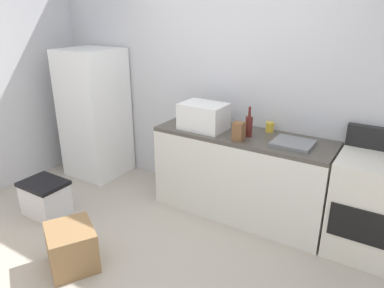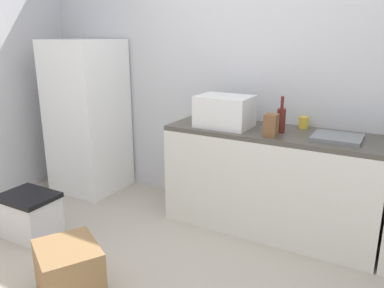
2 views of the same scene
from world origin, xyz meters
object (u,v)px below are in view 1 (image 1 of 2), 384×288
at_px(wine_bottle, 249,126).
at_px(coffee_mug, 270,127).
at_px(microwave, 204,116).
at_px(stove_oven, 368,205).
at_px(storage_bin, 46,198).
at_px(knife_block, 239,131).
at_px(cardboard_box_medium, 72,247).
at_px(refrigerator, 95,114).

bearing_deg(wine_bottle, coffee_mug, 62.26).
bearing_deg(coffee_mug, microwave, -156.16).
relative_size(stove_oven, storage_bin, 2.39).
distance_m(microwave, coffee_mug, 0.68).
height_order(wine_bottle, storage_bin, wine_bottle).
height_order(stove_oven, wine_bottle, wine_bottle).
distance_m(coffee_mug, knife_block, 0.43).
xyz_separation_m(microwave, coffee_mug, (0.62, 0.27, -0.09)).
xyz_separation_m(stove_oven, cardboard_box_medium, (-2.06, -1.55, -0.28)).
bearing_deg(stove_oven, refrigerator, -179.03).
bearing_deg(stove_oven, wine_bottle, -178.08).
distance_m(refrigerator, microwave, 1.64).
xyz_separation_m(refrigerator, cardboard_box_medium, (1.21, -1.49, -0.63)).
height_order(stove_oven, storage_bin, stove_oven).
distance_m(wine_bottle, storage_bin, 2.27).
bearing_deg(storage_bin, microwave, 38.96).
bearing_deg(stove_oven, storage_bin, -159.03).
relative_size(microwave, wine_bottle, 1.53).
bearing_deg(coffee_mug, knife_block, -111.77).
xyz_separation_m(stove_oven, storage_bin, (-2.96, -1.13, -0.27)).
height_order(coffee_mug, knife_block, knife_block).
distance_m(refrigerator, storage_bin, 1.28).
bearing_deg(stove_oven, microwave, -177.57).
bearing_deg(refrigerator, stove_oven, 0.97).
distance_m(wine_bottle, cardboard_box_medium, 1.95).
relative_size(wine_bottle, coffee_mug, 3.00).
bearing_deg(stove_oven, coffee_mug, 168.70).
xyz_separation_m(refrigerator, coffee_mug, (2.25, 0.26, 0.14)).
bearing_deg(cardboard_box_medium, knife_block, 56.90).
height_order(knife_block, storage_bin, knife_block).
bearing_deg(cardboard_box_medium, storage_bin, 155.13).
height_order(microwave, wine_bottle, wine_bottle).
distance_m(coffee_mug, storage_bin, 2.47).
xyz_separation_m(refrigerator, knife_block, (2.09, -0.14, 0.18)).
height_order(stove_oven, knife_block, stove_oven).
relative_size(refrigerator, storage_bin, 3.53).
xyz_separation_m(coffee_mug, knife_block, (-0.16, -0.40, 0.04)).
relative_size(microwave, coffee_mug, 4.60).
relative_size(refrigerator, wine_bottle, 5.42).
xyz_separation_m(cardboard_box_medium, storage_bin, (-0.89, 0.41, 0.01)).
distance_m(coffee_mug, cardboard_box_medium, 2.18).
distance_m(microwave, cardboard_box_medium, 1.76).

